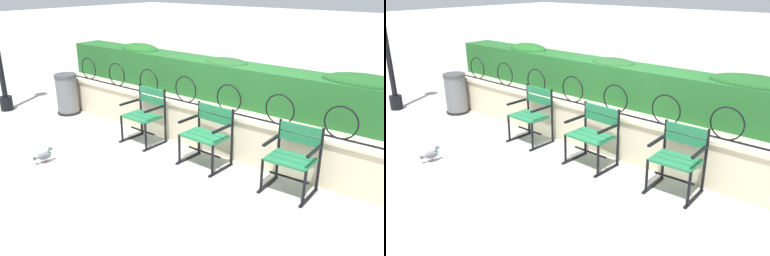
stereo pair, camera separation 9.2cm
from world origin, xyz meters
The scene contains 9 objects.
ground_plane centered at (0.00, 0.00, 0.00)m, with size 60.00×60.00×0.00m, color #BCB7AD.
stone_wall centered at (0.00, 0.73, 0.33)m, with size 7.52×0.41×0.66m.
iron_arch_fence centered at (-0.18, 0.66, 0.85)m, with size 6.97×0.02×0.42m.
hedge_row centered at (0.02, 1.19, 0.99)m, with size 7.37×0.56×0.71m.
park_chair_left centered at (-1.12, 0.28, 0.47)m, with size 0.60×0.53×0.88m.
park_chair_centre centered at (0.15, 0.24, 0.46)m, with size 0.65×0.54×0.83m.
park_chair_right centered at (1.41, 0.28, 0.46)m, with size 0.60×0.54×0.83m.
pigeon_far_side centered at (-1.67, -1.22, 0.11)m, with size 0.14×0.29×0.22m.
trash_bin centered at (-3.31, 0.33, 0.37)m, with size 0.44×0.44×0.78m.
Camera 2 is at (3.25, -3.81, 2.47)m, focal length 36.88 mm.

